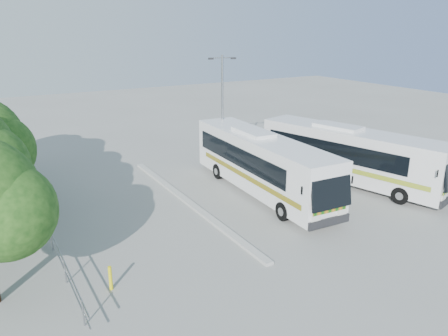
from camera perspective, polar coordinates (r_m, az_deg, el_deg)
ground at (r=24.57m, az=2.16°, el=-5.08°), size 100.00×100.00×0.00m
kerb_divider at (r=25.14m, az=-4.74°, el=-4.39°), size 0.40×16.00×0.15m
railing at (r=24.82m, az=-23.17°, el=-4.52°), size 0.06×22.00×1.00m
coach_main at (r=26.09m, az=4.97°, el=0.70°), size 3.09×12.56×3.46m
coach_adjacent at (r=28.84m, az=16.20°, el=1.71°), size 5.57×12.63×3.45m
lamppost at (r=30.45m, az=-0.23°, el=7.98°), size 1.90×0.63×7.83m
bollard at (r=17.70m, az=-14.61°, el=-13.74°), size 0.14×0.14×0.99m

